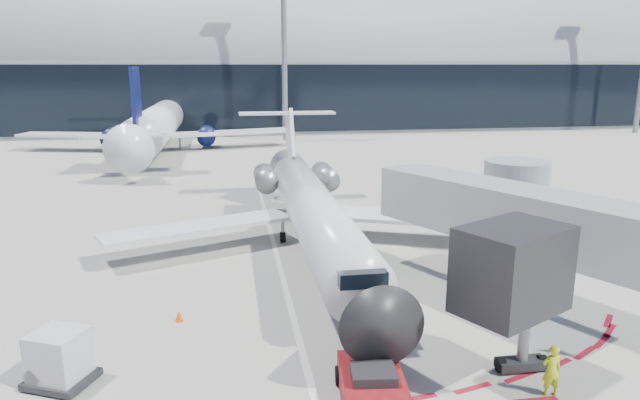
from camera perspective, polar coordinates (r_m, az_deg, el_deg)
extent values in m
plane|color=gray|center=(26.88, -3.87, -7.32)|extent=(260.00, 260.00, 0.00)
cube|color=silver|center=(28.75, -4.24, -5.91)|extent=(0.25, 40.00, 0.01)
cube|color=gray|center=(90.19, -7.83, 10.42)|extent=(150.00, 24.00, 10.00)
cylinder|color=gray|center=(90.08, -7.93, 13.59)|extent=(150.00, 24.00, 24.00)
cube|color=black|center=(78.16, -7.59, 9.98)|extent=(150.00, 0.20, 9.00)
cube|color=#909498|center=(24.13, 18.86, -1.48)|extent=(8.22, 12.61, 2.30)
cube|color=black|center=(17.90, 18.67, -6.57)|extent=(3.86, 3.44, 2.60)
cylinder|color=gray|center=(19.50, 19.72, -12.62)|extent=(0.36, 0.36, 2.40)
cube|color=black|center=(19.93, 19.49, -15.16)|extent=(1.60, 0.60, 0.30)
cylinder|color=#909498|center=(30.73, 18.80, -0.68)|extent=(3.20, 3.20, 4.80)
cylinder|color=black|center=(31.30, 18.51, -4.50)|extent=(4.00, 4.00, 0.50)
cylinder|color=gray|center=(73.47, -3.61, 15.71)|extent=(0.70, 0.70, 25.00)
cylinder|color=silver|center=(28.71, -0.55, -1.31)|extent=(2.53, 20.65, 2.53)
cone|color=black|center=(17.90, 5.10, -10.69)|extent=(2.53, 2.63, 2.53)
cone|color=silver|center=(40.36, -3.09, 2.97)|extent=(2.53, 3.38, 2.53)
cube|color=black|center=(19.05, 4.03, -7.46)|extent=(1.60, 1.31, 0.52)
cube|color=silver|center=(30.04, -12.01, -2.62)|extent=(10.05, 5.96, 0.29)
cube|color=silver|center=(31.60, 9.56, -1.71)|extent=(10.05, 5.96, 0.29)
cube|color=silver|center=(39.08, -2.99, 5.97)|extent=(0.23, 4.40, 4.48)
cube|color=silver|center=(40.86, -3.32, 8.67)|extent=(6.76, 1.50, 0.15)
cylinder|color=slate|center=(36.48, -5.48, 2.18)|extent=(1.41, 3.19, 1.41)
cylinder|color=slate|center=(36.91, 0.49, 2.38)|extent=(1.41, 3.19, 1.41)
cylinder|color=black|center=(21.37, 2.99, -12.22)|extent=(0.21, 0.53, 0.53)
cylinder|color=black|center=(31.31, -3.74, -3.71)|extent=(0.28, 0.60, 0.60)
cylinder|color=black|center=(31.68, 1.35, -3.48)|extent=(0.28, 0.60, 0.60)
cylinder|color=gray|center=(21.26, 3.00, -11.60)|extent=(0.17, 0.17, 1.03)
cube|color=#5B0D10|center=(17.29, 5.19, -18.05)|extent=(2.08, 3.03, 0.80)
cube|color=black|center=(16.79, 5.36, -16.96)|extent=(1.36, 1.20, 0.31)
cylinder|color=gray|center=(19.06, 4.35, -15.45)|extent=(0.34, 2.31, 0.09)
cylinder|color=black|center=(18.15, 1.97, -17.11)|extent=(0.31, 0.59, 0.57)
cylinder|color=black|center=(18.35, 7.48, -16.85)|extent=(0.31, 0.59, 0.57)
imported|color=#CCDC17|center=(18.63, 22.14, -15.50)|extent=(0.60, 0.40, 1.60)
cube|color=black|center=(19.82, -24.41, -15.98)|extent=(2.30, 2.17, 0.20)
cube|color=silver|center=(19.45, -24.65, -13.86)|extent=(1.89, 1.85, 1.46)
cylinder|color=black|center=(19.93, -27.20, -16.37)|extent=(0.16, 0.20, 0.18)
cylinder|color=black|center=(19.05, -23.80, -17.44)|extent=(0.16, 0.20, 0.18)
cylinder|color=black|center=(20.68, -24.94, -15.00)|extent=(0.16, 0.20, 0.18)
cylinder|color=black|center=(19.84, -21.58, -15.92)|extent=(0.16, 0.20, 0.18)
cone|color=#F74C05|center=(22.66, -13.92, -11.20)|extent=(0.31, 0.31, 0.43)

